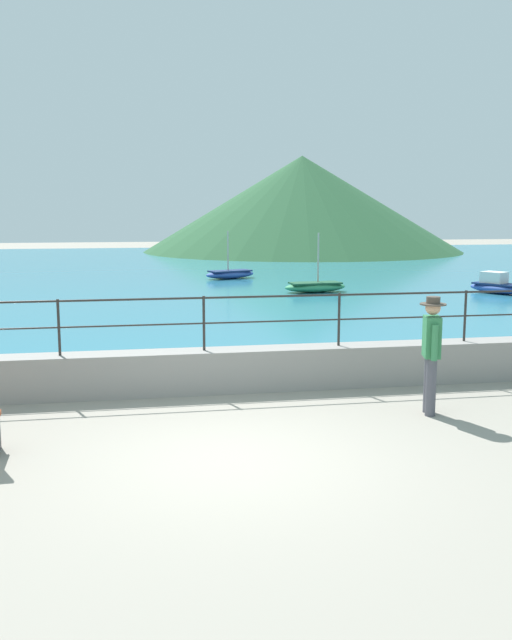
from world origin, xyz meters
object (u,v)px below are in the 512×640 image
object	(u,v)px
boat_0	(499,286)
boat_3	(230,274)
person_walking	(431,349)
boat_4	(315,286)

from	to	relation	value
boat_0	boat_3	size ratio (longest dim) A/B	0.99
person_walking	boat_3	bearing A→B (deg)	90.23
boat_0	boat_4	world-z (taller)	boat_4
boat_0	boat_4	distance (m)	6.53
boat_3	boat_4	world-z (taller)	boat_4
boat_4	boat_3	bearing A→B (deg)	112.64
person_walking	boat_4	size ratio (longest dim) A/B	0.74
person_walking	boat_3	size ratio (longest dim) A/B	0.71
person_walking	boat_0	distance (m)	15.82
person_walking	boat_3	distance (m)	20.39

